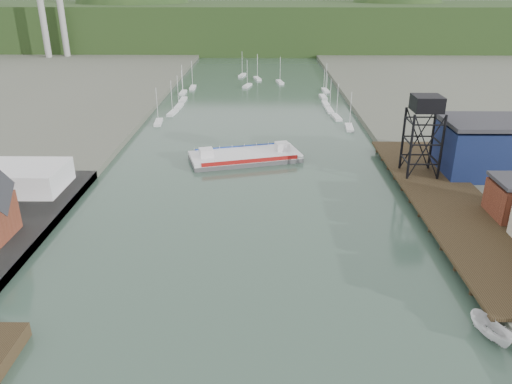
{
  "coord_description": "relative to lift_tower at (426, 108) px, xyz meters",
  "views": [
    {
      "loc": [
        3.14,
        -38.24,
        38.45
      ],
      "look_at": [
        1.97,
        43.23,
        4.0
      ],
      "focal_mm": 35.0,
      "sensor_mm": 36.0,
      "label": 1
    }
  ],
  "objects": [
    {
      "name": "motorboat",
      "position": [
        -5.25,
        -48.97,
        -14.42
      ],
      "size": [
        4.41,
        6.79,
        2.46
      ],
      "primitive_type": "imported",
      "rotation": [
        0.0,
        0.0,
        0.35
      ],
      "color": "silver",
      "rests_on": "ground"
    },
    {
      "name": "chain_ferry",
      "position": [
        -35.97,
        13.49,
        -14.61
      ],
      "size": [
        26.92,
        16.53,
        3.62
      ],
      "rotation": [
        0.0,
        0.0,
        0.28
      ],
      "color": "#48494B",
      "rests_on": "ground"
    },
    {
      "name": "white_shed",
      "position": [
        -79.0,
        -8.0,
        -11.8
      ],
      "size": [
        18.0,
        12.0,
        4.5
      ],
      "primitive_type": "cube",
      "color": "silver",
      "rests_on": "west_quay"
    },
    {
      "name": "marina_sailboats",
      "position": [
        -34.92,
        80.46,
        -15.3
      ],
      "size": [
        57.71,
        92.65,
        0.9
      ],
      "color": "silver",
      "rests_on": "ground"
    },
    {
      "name": "lift_tower",
      "position": [
        0.0,
        0.0,
        0.0
      ],
      "size": [
        6.5,
        6.5,
        16.0
      ],
      "color": "black",
      "rests_on": "east_pier"
    },
    {
      "name": "east_pier",
      "position": [
        2.0,
        -13.0,
        -13.75
      ],
      "size": [
        14.0,
        70.0,
        2.45
      ],
      "color": "black",
      "rests_on": "ground"
    },
    {
      "name": "blue_shed",
      "position": [
        15.0,
        2.0,
        -8.59
      ],
      "size": [
        20.5,
        14.5,
        11.3
      ],
      "color": "#0B1834",
      "rests_on": "east_land"
    },
    {
      "name": "smokestacks",
      "position": [
        -141.0,
        174.5,
        14.35
      ],
      "size": [
        11.2,
        8.2,
        60.0
      ],
      "color": "#969691",
      "rests_on": "ground"
    },
    {
      "name": "distant_hills",
      "position": [
        -38.98,
        243.35,
        -5.27
      ],
      "size": [
        500.0,
        120.0,
        80.0
      ],
      "color": "#1B3116",
      "rests_on": "ground"
    }
  ]
}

